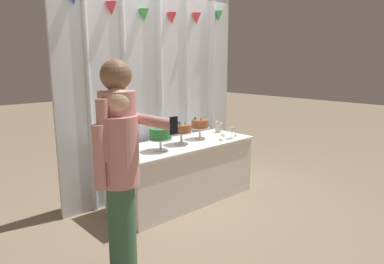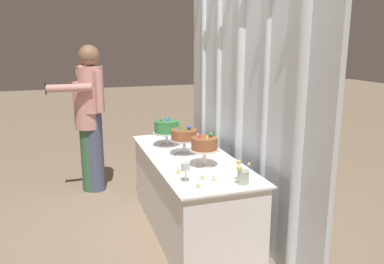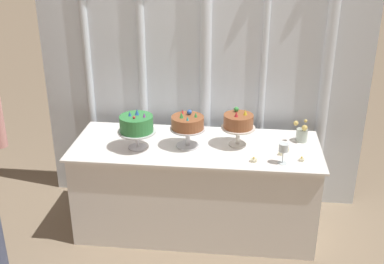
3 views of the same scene
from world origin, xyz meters
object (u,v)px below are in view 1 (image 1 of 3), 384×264
object	(u,v)px
wine_glass	(232,130)
tealight_near_left	(224,136)
cake_table	(184,172)
flower_vase	(219,128)
cake_display_center	(181,130)
tealight_far_left	(221,140)
cake_display_rightmost	(200,125)
guest_girl_blue_dress	(120,175)
tealight_far_right	(236,135)
cake_display_leftmost	(160,134)
guest_man_pink_jacket	(119,156)
tealight_near_right	(222,134)

from	to	relation	value
wine_glass	tealight_near_left	xyz separation A→B (m)	(-0.00, 0.13, -0.10)
cake_table	tealight_near_left	bearing A→B (deg)	-8.94
cake_table	flower_vase	distance (m)	0.90
cake_display_center	tealight_far_left	world-z (taller)	cake_display_center
cake_display_rightmost	guest_girl_blue_dress	xyz separation A→B (m)	(-1.65, -0.83, -0.07)
cake_display_rightmost	tealight_far_left	xyz separation A→B (m)	(0.12, -0.25, -0.17)
cake_table	wine_glass	distance (m)	0.81
tealight_far_left	tealight_far_right	bearing A→B (deg)	7.66
cake_display_leftmost	guest_girl_blue_dress	size ratio (longest dim) A/B	0.20
wine_glass	tealight_far_right	bearing A→B (deg)	20.86
tealight_far_right	guest_man_pink_jacket	bearing A→B (deg)	-164.75
wine_glass	tealight_far_right	distance (m)	0.17
flower_vase	guest_man_pink_jacket	size ratio (longest dim) A/B	0.10
guest_girl_blue_dress	tealight_far_left	bearing A→B (deg)	18.03
tealight_far_left	cake_display_leftmost	bearing A→B (deg)	171.40
cake_display_leftmost	cake_display_center	bearing A→B (deg)	10.34
cake_table	tealight_near_right	world-z (taller)	tealight_near_right
cake_display_leftmost	cake_display_rightmost	world-z (taller)	cake_display_leftmost
tealight_near_left	tealight_near_right	bearing A→B (deg)	55.55
cake_display_rightmost	tealight_far_right	xyz separation A→B (m)	(0.45, -0.21, -0.17)
tealight_near_right	guest_girl_blue_dress	distance (m)	2.15
cake_display_leftmost	wine_glass	bearing A→B (deg)	-7.38
cake_display_rightmost	tealight_far_left	distance (m)	0.33
cake_display_leftmost	tealight_near_right	bearing A→B (deg)	3.68
flower_vase	cake_display_center	bearing A→B (deg)	-167.83
cake_display_rightmost	guest_girl_blue_dress	size ratio (longest dim) A/B	0.19
tealight_far_left	tealight_near_right	bearing A→B (deg)	39.44
cake_table	guest_man_pink_jacket	bearing A→B (deg)	-150.51
cake_display_leftmost	tealight_near_left	xyz separation A→B (m)	(1.03, 0.00, -0.17)
flower_vase	cake_display_rightmost	bearing A→B (deg)	-165.80
cake_table	cake_display_rightmost	world-z (taller)	cake_display_rightmost
cake_display_center	cake_display_leftmost	bearing A→B (deg)	-169.66
guest_man_pink_jacket	tealight_far_left	bearing A→B (deg)	16.64
cake_display_rightmost	tealight_far_left	size ratio (longest dim) A/B	5.73
tealight_near_left	guest_girl_blue_dress	size ratio (longest dim) A/B	0.02
cake_display_center	tealight_near_right	world-z (taller)	cake_display_center
cake_display_center	flower_vase	bearing A→B (deg)	12.17
tealight_far_right	guest_girl_blue_dress	xyz separation A→B (m)	(-2.09, -0.62, 0.10)
cake_table	cake_display_rightmost	distance (m)	0.62
cake_display_center	tealight_near_left	bearing A→B (deg)	-5.56
guest_girl_blue_dress	guest_man_pink_jacket	size ratio (longest dim) A/B	0.88
guest_girl_blue_dress	wine_glass	bearing A→B (deg)	16.15
flower_vase	tealight_far_right	size ratio (longest dim) A/B	4.53
cake_display_leftmost	tealight_near_right	size ratio (longest dim) A/B	7.63
tealight_near_left	cake_display_rightmost	bearing A→B (deg)	157.74
cake_table	tealight_near_right	bearing A→B (deg)	-2.38
flower_vase	tealight_near_right	size ratio (longest dim) A/B	4.34
tealight_near_right	guest_girl_blue_dress	world-z (taller)	guest_girl_blue_dress
cake_display_center	flower_vase	distance (m)	0.86
cake_table	tealight_far_right	size ratio (longest dim) A/B	49.62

